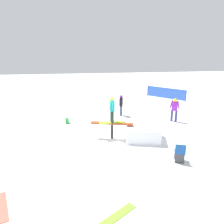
% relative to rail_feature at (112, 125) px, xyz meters
% --- Properties ---
extents(ground_plane, '(60.00, 60.00, 0.00)m').
position_rel_rail_feature_xyz_m(ground_plane, '(0.00, 0.00, -0.76)').
color(ground_plane, white).
extents(rail_feature, '(2.28, 0.85, 0.91)m').
position_rel_rail_feature_xyz_m(rail_feature, '(0.00, 0.00, 0.00)').
color(rail_feature, black).
rests_on(rail_feature, ground).
extents(snow_kicker_ramp, '(2.12, 1.91, 0.75)m').
position_rel_rail_feature_xyz_m(snow_kicker_ramp, '(-1.64, 0.43, -0.38)').
color(snow_kicker_ramp, white).
rests_on(snow_kicker_ramp, ground).
extents(main_rider_on_rail, '(1.39, 0.74, 1.42)m').
position_rel_rail_feature_xyz_m(main_rider_on_rail, '(0.00, 0.00, 0.87)').
color(main_rider_on_rail, '#94DA28').
rests_on(main_rider_on_rail, rail_feature).
extents(bystander_purple, '(0.62, 0.40, 1.58)m').
position_rel_rail_feature_xyz_m(bystander_purple, '(-4.51, -2.21, 0.13)').
color(bystander_purple, navy).
rests_on(bystander_purple, ground).
extents(bystander_black, '(0.31, 0.66, 1.52)m').
position_rel_rail_feature_xyz_m(bystander_black, '(-1.23, -3.99, 0.10)').
color(bystander_black, '#39426B').
rests_on(bystander_black, ground).
extents(loose_snowboard_coral, '(0.80, 1.51, 0.02)m').
position_rel_rail_feature_xyz_m(loose_snowboard_coral, '(4.19, 4.83, -0.75)').
color(loose_snowboard_coral, '#E7624F').
rests_on(loose_snowboard_coral, ground).
extents(loose_snowboard_lime, '(1.31, 1.03, 0.02)m').
position_rel_rail_feature_xyz_m(loose_snowboard_lime, '(0.67, 5.74, -0.75)').
color(loose_snowboard_lime, '#83CE35').
rests_on(loose_snowboard_lime, ground).
extents(folding_chair, '(0.56, 0.56, 0.88)m').
position_rel_rail_feature_xyz_m(folding_chair, '(-2.55, 2.95, -0.34)').
color(folding_chair, '#3F3F44').
rests_on(folding_chair, ground).
extents(backpack_on_snow, '(0.24, 0.32, 0.34)m').
position_rel_rail_feature_xyz_m(backpack_on_snow, '(2.58, -2.86, -0.59)').
color(backpack_on_snow, green).
rests_on(backpack_on_snow, ground).
extents(safety_fence, '(2.77, 2.85, 1.10)m').
position_rel_rail_feature_xyz_m(safety_fence, '(-6.36, -8.41, -0.16)').
color(safety_fence, blue).
rests_on(safety_fence, ground).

